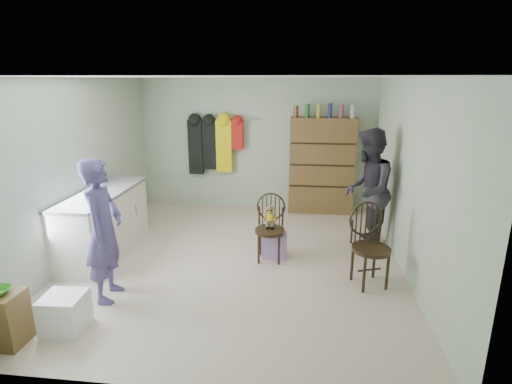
# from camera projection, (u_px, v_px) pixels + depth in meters

# --- Properties ---
(ground_plane) EXTENTS (5.00, 5.00, 0.00)m
(ground_plane) POSITION_uv_depth(u_px,v_px,m) (237.00, 259.00, 5.68)
(ground_plane) COLOR beige
(ground_plane) RESTS_ON ground
(room_walls) EXTENTS (5.00, 5.00, 5.00)m
(room_walls) POSITION_uv_depth(u_px,v_px,m) (241.00, 143.00, 5.76)
(room_walls) COLOR #B7C8A7
(room_walls) RESTS_ON ground
(counter) EXTENTS (0.64, 1.86, 0.94)m
(counter) POSITION_uv_depth(u_px,v_px,m) (103.00, 223.00, 5.77)
(counter) COLOR silver
(counter) RESTS_ON ground
(stool) EXTENTS (0.38, 0.32, 0.54)m
(stool) POSITION_uv_depth(u_px,v_px,m) (3.00, 319.00, 3.81)
(stool) COLOR brown
(stool) RESTS_ON ground
(plastic_tub) EXTENTS (0.42, 0.40, 0.38)m
(plastic_tub) POSITION_uv_depth(u_px,v_px,m) (65.00, 313.00, 4.05)
(plastic_tub) COLOR white
(plastic_tub) RESTS_ON ground
(chair_front) EXTENTS (0.42, 0.42, 0.94)m
(chair_front) POSITION_uv_depth(u_px,v_px,m) (270.00, 223.00, 5.58)
(chair_front) COLOR #392614
(chair_front) RESTS_ON ground
(chair_far) EXTENTS (0.59, 0.59, 1.04)m
(chair_far) POSITION_uv_depth(u_px,v_px,m) (369.00, 242.00, 4.89)
(chair_far) COLOR #392614
(chair_far) RESTS_ON ground
(striped_bag) EXTENTS (0.35, 0.28, 0.36)m
(striped_bag) POSITION_uv_depth(u_px,v_px,m) (274.00, 245.00, 5.72)
(striped_bag) COLOR pink
(striped_bag) RESTS_ON ground
(person_left) EXTENTS (0.46, 0.65, 1.66)m
(person_left) POSITION_uv_depth(u_px,v_px,m) (104.00, 230.00, 4.50)
(person_left) COLOR #4D447C
(person_left) RESTS_ON ground
(person_right) EXTENTS (0.89, 1.03, 1.81)m
(person_right) POSITION_uv_depth(u_px,v_px,m) (367.00, 191.00, 5.81)
(person_right) COLOR #2D2B33
(person_right) RESTS_ON ground
(dresser) EXTENTS (1.20, 0.39, 2.06)m
(dresser) POSITION_uv_depth(u_px,v_px,m) (321.00, 165.00, 7.49)
(dresser) COLOR brown
(dresser) RESTS_ON ground
(coat_rack) EXTENTS (1.42, 0.12, 1.09)m
(coat_rack) POSITION_uv_depth(u_px,v_px,m) (213.00, 145.00, 7.70)
(coat_rack) COLOR #99999E
(coat_rack) RESTS_ON ground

